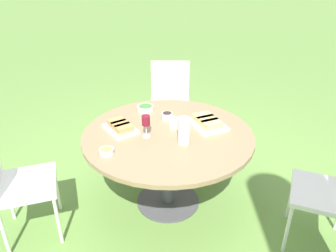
{
  "coord_description": "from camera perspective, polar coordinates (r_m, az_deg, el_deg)",
  "views": [
    {
      "loc": [
        1.71,
        1.5,
        1.95
      ],
      "look_at": [
        0.0,
        0.0,
        0.76
      ],
      "focal_mm": 35.0,
      "sensor_mm": 36.0,
      "label": 1
    }
  ],
  "objects": [
    {
      "name": "chair_near_left",
      "position": [
        3.8,
        0.35,
        5.48
      ],
      "size": [
        0.6,
        0.61,
        0.89
      ],
      "color": "silver",
      "rests_on": "ground_plane"
    },
    {
      "name": "platter_bread_main",
      "position": [
        2.65,
        -8.29,
        -0.13
      ],
      "size": [
        0.27,
        0.33,
        0.07
      ],
      "color": "white",
      "rests_on": "dining_table"
    },
    {
      "name": "ground_plane",
      "position": [
        3.0,
        0.0,
        -12.99
      ],
      "size": [
        40.0,
        40.0,
        0.0
      ],
      "primitive_type": "plane",
      "color": "#668E42"
    },
    {
      "name": "platter_charcuterie",
      "position": [
        2.72,
        6.83,
        0.7
      ],
      "size": [
        0.35,
        0.39,
        0.07
      ],
      "color": "white",
      "rests_on": "dining_table"
    },
    {
      "name": "wine_glass",
      "position": [
        2.49,
        -3.87,
        0.78
      ],
      "size": [
        0.06,
        0.06,
        0.18
      ],
      "color": "silver",
      "rests_on": "dining_table"
    },
    {
      "name": "chair_near_right",
      "position": [
        2.64,
        -25.47,
        -8.22
      ],
      "size": [
        0.59,
        0.59,
        0.89
      ],
      "color": "silver",
      "rests_on": "ground_plane"
    },
    {
      "name": "dining_table",
      "position": [
        2.65,
        0.0,
        -3.05
      ],
      "size": [
        1.36,
        1.36,
        0.7
      ],
      "color": "#4C4C51",
      "rests_on": "ground_plane"
    },
    {
      "name": "bowl_salad",
      "position": [
        2.97,
        -3.96,
        3.13
      ],
      "size": [
        0.15,
        0.15,
        0.05
      ],
      "color": "beige",
      "rests_on": "dining_table"
    },
    {
      "name": "bowl_olives",
      "position": [
        2.8,
        -0.16,
        1.82
      ],
      "size": [
        0.09,
        0.09,
        0.06
      ],
      "color": "silver",
      "rests_on": "dining_table"
    },
    {
      "name": "bowl_fries",
      "position": [
        2.36,
        -10.65,
        -4.34
      ],
      "size": [
        0.1,
        0.1,
        0.04
      ],
      "color": "silver",
      "rests_on": "dining_table"
    },
    {
      "name": "water_pitcher",
      "position": [
        2.41,
        2.78,
        -0.82
      ],
      "size": [
        0.1,
        0.09,
        0.2
      ],
      "color": "silver",
      "rests_on": "dining_table"
    },
    {
      "name": "cup_water_near",
      "position": [
        2.65,
        0.97,
        0.52
      ],
      "size": [
        0.07,
        0.07,
        0.09
      ],
      "color": "silver",
      "rests_on": "dining_table"
    }
  ]
}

